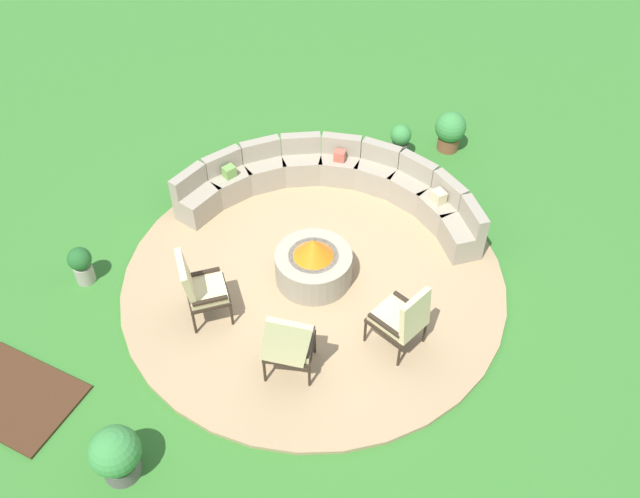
% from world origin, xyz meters
% --- Properties ---
extents(ground_plane, '(24.00, 24.00, 0.00)m').
position_xyz_m(ground_plane, '(0.00, 0.00, 0.00)').
color(ground_plane, '#387A2D').
extents(patio_circle, '(5.33, 5.33, 0.06)m').
position_xyz_m(patio_circle, '(0.00, 0.00, 0.03)').
color(patio_circle, tan).
rests_on(patio_circle, ground_plane).
extents(mulch_bed_left, '(1.53, 1.06, 0.04)m').
position_xyz_m(mulch_bed_left, '(-2.40, -3.30, 0.02)').
color(mulch_bed_left, '#472B19').
rests_on(mulch_bed_left, ground_plane).
extents(fire_pit, '(1.06, 1.06, 0.73)m').
position_xyz_m(fire_pit, '(0.00, 0.00, 0.35)').
color(fire_pit, '#9E937F').
rests_on(fire_pit, patio_circle).
extents(curved_stone_bench, '(4.43, 2.36, 0.75)m').
position_xyz_m(curved_stone_bench, '(-0.45, 1.63, 0.35)').
color(curved_stone_bench, '#9E937F').
rests_on(curved_stone_bench, patio_circle).
extents(lounge_chair_front_left, '(0.77, 0.80, 1.11)m').
position_xyz_m(lounge_chair_front_left, '(-1.01, -1.24, 0.62)').
color(lounge_chair_front_left, '#2D2319').
rests_on(lounge_chair_front_left, patio_circle).
extents(lounge_chair_front_right, '(0.75, 0.73, 1.17)m').
position_xyz_m(lounge_chair_front_right, '(0.44, -1.54, 0.64)').
color(lounge_chair_front_right, '#2D2319').
rests_on(lounge_chair_front_right, patio_circle).
extents(lounge_chair_back_left, '(0.75, 0.71, 1.02)m').
position_xyz_m(lounge_chair_back_left, '(1.50, -0.54, 0.60)').
color(lounge_chair_back_left, '#2D2319').
rests_on(lounge_chair_back_left, patio_circle).
extents(potted_plant_0, '(0.35, 0.35, 0.63)m').
position_xyz_m(potted_plant_0, '(0.03, 3.16, 0.34)').
color(potted_plant_0, '#605B56').
rests_on(potted_plant_0, ground_plane).
extents(potted_plant_1, '(0.52, 0.52, 0.70)m').
position_xyz_m(potted_plant_1, '(0.69, 3.74, 0.38)').
color(potted_plant_1, brown).
rests_on(potted_plant_1, ground_plane).
extents(potted_plant_2, '(0.33, 0.33, 0.59)m').
position_xyz_m(potted_plant_2, '(-2.87, -1.40, 0.33)').
color(potted_plant_2, '#A89E8E').
rests_on(potted_plant_2, ground_plane).
extents(potted_plant_3, '(0.56, 0.56, 0.74)m').
position_xyz_m(potted_plant_3, '(-0.62, -3.49, 0.40)').
color(potted_plant_3, '#605B56').
rests_on(potted_plant_3, ground_plane).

